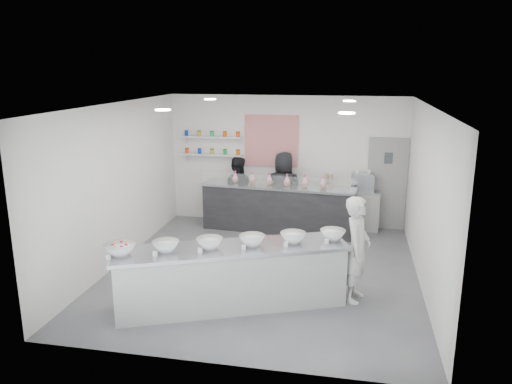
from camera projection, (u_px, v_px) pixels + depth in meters
floor at (263, 271)px, 9.12m from camera, size 6.00×6.00×0.00m
ceiling at (264, 105)px, 8.38m from camera, size 6.00×6.00×0.00m
back_wall at (286, 161)px, 11.60m from camera, size 5.50×0.00×5.50m
left_wall at (118, 184)px, 9.27m from camera, size 0.00×6.00×6.00m
right_wall at (427, 199)px, 8.24m from camera, size 0.00×6.00×6.00m
back_door at (387, 184)px, 11.26m from camera, size 0.88×0.04×2.10m
pattern_panel at (271, 141)px, 11.54m from camera, size 1.25×0.03×1.20m
jar_shelf_lower at (213, 155)px, 11.81m from camera, size 1.45×0.22×0.04m
jar_shelf_upper at (212, 137)px, 11.71m from camera, size 1.45×0.22×0.04m
preserve_jars at (212, 143)px, 11.72m from camera, size 1.45×0.10×0.56m
downlight_0 at (163, 110)px, 7.70m from camera, size 0.24×0.24×0.02m
downlight_1 at (347, 113)px, 7.17m from camera, size 0.24×0.24×0.02m
downlight_2 at (210, 99)px, 10.17m from camera, size 0.24×0.24×0.02m
downlight_3 at (349, 101)px, 9.65m from camera, size 0.24×0.24×0.02m
prep_counter at (231, 277)px, 7.68m from camera, size 3.61×2.13×0.98m
back_bar at (278, 209)px, 11.18m from camera, size 3.47×0.92×1.06m
sneeze_guard at (275, 182)px, 10.74m from camera, size 3.37×0.31×0.29m
espresso_ledge at (352, 210)px, 11.36m from camera, size 1.23×0.39×0.91m
espresso_machine at (363, 183)px, 11.16m from camera, size 0.51×0.35×0.39m
cup_stacks at (328, 182)px, 11.31m from camera, size 0.24×0.24×0.36m
prep_bowls at (231, 242)px, 7.54m from camera, size 3.56×1.87×0.16m
label_cards at (209, 255)px, 7.13m from camera, size 3.31×0.04×0.07m
cookie_bags at (278, 180)px, 11.02m from camera, size 2.16×0.34×0.27m
woman_prep at (357, 249)px, 7.81m from camera, size 0.51×0.68×1.70m
staff_left at (237, 191)px, 11.60m from camera, size 0.82×0.66×1.62m
staff_right at (284, 190)px, 11.37m from camera, size 0.88×0.58×1.78m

